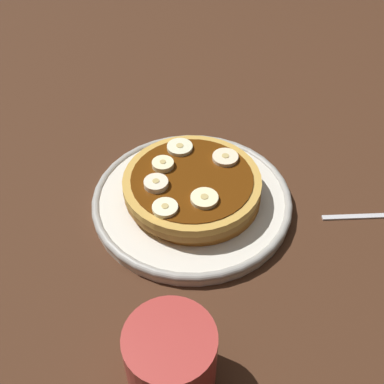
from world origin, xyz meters
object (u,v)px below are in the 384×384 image
banana_slice_2 (204,199)px  banana_slice_3 (180,148)px  plate (192,200)px  banana_slice_4 (165,208)px  coffee_mug (171,363)px  pancake_stack (195,186)px  banana_slice_5 (156,184)px  banana_slice_1 (163,164)px  banana_slice_0 (225,158)px  fork (379,215)px

banana_slice_2 → banana_slice_3: size_ratio=0.97×
plate → banana_slice_4: size_ratio=8.54×
plate → banana_slice_2: bearing=16.8°
coffee_mug → pancake_stack: bearing=170.9°
banana_slice_4 → banana_slice_5: bearing=-166.0°
banana_slice_4 → banana_slice_1: bearing=-179.2°
pancake_stack → banana_slice_0: size_ratio=5.29×
banana_slice_2 → banana_slice_5: bearing=-116.7°
banana_slice_1 → coffee_mug: (25.82, 0.20, -1.08)cm
banana_slice_3 → banana_slice_4: bearing=-11.4°
plate → banana_slice_5: 6.29cm
plate → pancake_stack: (-0.15, 0.40, 2.28)cm
banana_slice_0 → fork: 21.07cm
banana_slice_1 → plate: bearing=56.6°
plate → banana_slice_3: bearing=-167.5°
banana_slice_2 → banana_slice_5: banana_slice_5 is taller
banana_slice_4 → coffee_mug: size_ratio=0.26×
fork → plate: bearing=-98.5°
plate → banana_slice_0: banana_slice_0 is taller
banana_slice_2 → fork: banana_slice_2 is taller
banana_slice_4 → banana_slice_5: 4.14cm
plate → coffee_mug: coffee_mug is taller
coffee_mug → banana_slice_5: bearing=-177.2°
banana_slice_1 → banana_slice_3: 4.09cm
banana_slice_0 → banana_slice_2: bearing=-24.5°
banana_slice_2 → banana_slice_1: bearing=-143.1°
banana_slice_1 → banana_slice_4: 7.54cm
banana_slice_5 → coffee_mug: (22.30, 1.10, -1.09)cm
coffee_mug → banana_slice_4: bearing=-179.7°
banana_slice_0 → banana_slice_4: (8.43, -7.99, -0.03)cm
banana_slice_4 → coffee_mug: (18.28, 0.10, -0.96)cm
banana_slice_1 → banana_slice_5: size_ratio=0.93×
banana_slice_1 → fork: 28.50cm
banana_slice_5 → banana_slice_1: bearing=165.6°
banana_slice_5 → fork: size_ratio=0.23×
plate → banana_slice_2: banana_slice_2 is taller
banana_slice_4 → banana_slice_0: bearing=136.5°
plate → fork: plate is taller
banana_slice_0 → banana_slice_3: (-2.48, -5.80, -0.01)cm
banana_slice_1 → banana_slice_3: (-3.38, 2.30, -0.10)cm
plate → banana_slice_5: (1.17, -4.47, 4.27)cm
banana_slice_1 → banana_slice_0: bearing=96.3°
banana_slice_0 → fork: bearing=70.6°
plate → banana_slice_5: size_ratio=8.65×
coffee_mug → plate: bearing=171.8°
pancake_stack → banana_slice_0: banana_slice_0 is taller
banana_slice_1 → banana_slice_2: banana_slice_1 is taller
banana_slice_1 → banana_slice_3: bearing=145.7°
plate → coffee_mug: size_ratio=2.25×
plate → banana_slice_1: (-2.35, -3.57, 4.25)cm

